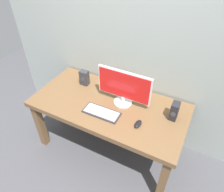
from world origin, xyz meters
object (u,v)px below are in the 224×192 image
object	(u,v)px
keyboard_primary	(101,112)
speaker_left	(84,78)
speaker_right	(174,111)
monitor	(124,87)
mouse	(138,124)
desk	(109,110)

from	to	relation	value
keyboard_primary	speaker_left	world-z (taller)	speaker_left
keyboard_primary	speaker_right	world-z (taller)	speaker_right
monitor	speaker_left	bearing A→B (deg)	170.98
keyboard_primary	mouse	distance (m)	0.39
monitor	speaker_left	distance (m)	0.55
desk	keyboard_primary	size ratio (longest dim) A/B	4.30
mouse	speaker_right	bearing A→B (deg)	44.70
monitor	mouse	bearing A→B (deg)	-41.61
desk	monitor	xyz separation A→B (m)	(0.12, 0.09, 0.29)
desk	speaker_right	distance (m)	0.68
desk	mouse	bearing A→B (deg)	-19.85
keyboard_primary	mouse	world-z (taller)	mouse
mouse	speaker_left	bearing A→B (deg)	160.58
speaker_right	desk	bearing A→B (deg)	-170.85
speaker_left	keyboard_primary	bearing A→B (deg)	-39.22
desk	monitor	world-z (taller)	monitor
speaker_right	speaker_left	distance (m)	1.06
keyboard_primary	speaker_right	xyz separation A→B (m)	(0.65, 0.26, 0.08)
desk	mouse	xyz separation A→B (m)	(0.38, -0.14, 0.10)
monitor	keyboard_primary	xyz separation A→B (m)	(-0.13, -0.25, -0.19)
monitor	speaker_right	size ratio (longest dim) A/B	3.03
monitor	mouse	world-z (taller)	monitor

